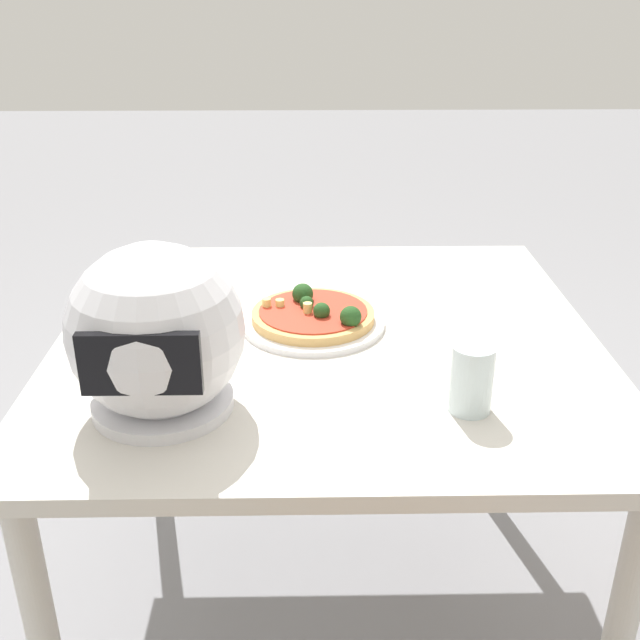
{
  "coord_description": "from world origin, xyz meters",
  "views": [
    {
      "loc": [
        0.04,
        1.34,
        1.38
      ],
      "look_at": [
        0.01,
        -0.02,
        0.75
      ],
      "focal_mm": 42.46,
      "sensor_mm": 36.0,
      "label": 1
    }
  ],
  "objects": [
    {
      "name": "ground_plane",
      "position": [
        0.0,
        0.0,
        0.0
      ],
      "size": [
        14.0,
        14.0,
        0.0
      ],
      "primitive_type": "plane",
      "color": "gray"
    },
    {
      "name": "dining_table",
      "position": [
        0.0,
        0.0,
        0.65
      ],
      "size": [
        1.05,
        1.02,
        0.73
      ],
      "color": "beige",
      "rests_on": "ground"
    },
    {
      "name": "pizza_plate",
      "position": [
        0.03,
        -0.04,
        0.74
      ],
      "size": [
        0.29,
        0.29,
        0.01
      ],
      "primitive_type": "cylinder",
      "color": "white",
      "rests_on": "dining_table"
    },
    {
      "name": "pizza",
      "position": [
        0.02,
        -0.04,
        0.76
      ],
      "size": [
        0.25,
        0.25,
        0.06
      ],
      "color": "tan",
      "rests_on": "pizza_plate"
    },
    {
      "name": "motorcycle_helmet",
      "position": [
        0.27,
        0.27,
        0.86
      ],
      "size": [
        0.28,
        0.28,
        0.28
      ],
      "color": "silver",
      "rests_on": "dining_table"
    },
    {
      "name": "drinking_glass",
      "position": [
        -0.22,
        0.29,
        0.79
      ],
      "size": [
        0.07,
        0.07,
        0.12
      ],
      "primitive_type": "cylinder",
      "color": "silver",
      "rests_on": "dining_table"
    }
  ]
}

